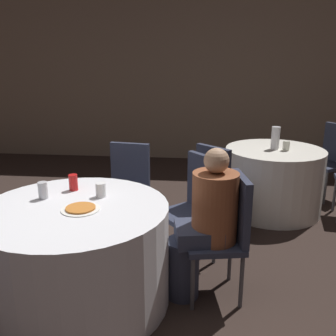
# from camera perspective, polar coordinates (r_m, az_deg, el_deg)

# --- Properties ---
(ground_plane) EXTENTS (16.00, 16.00, 0.00)m
(ground_plane) POSITION_cam_1_polar(r_m,az_deg,el_deg) (2.92, -13.15, -19.16)
(ground_plane) COLOR #332621
(wall_back) EXTENTS (16.00, 0.06, 2.80)m
(wall_back) POSITION_cam_1_polar(r_m,az_deg,el_deg) (6.41, -1.96, 13.89)
(wall_back) COLOR gray
(wall_back) RESTS_ON ground_plane
(table_near) EXTENTS (1.28, 1.28, 0.72)m
(table_near) POSITION_cam_1_polar(r_m,az_deg,el_deg) (2.75, -13.67, -12.74)
(table_near) COLOR silver
(table_near) RESTS_ON ground_plane
(table_far) EXTENTS (1.08, 1.08, 0.72)m
(table_far) POSITION_cam_1_polar(r_m,az_deg,el_deg) (4.37, 15.66, -1.81)
(table_far) COLOR white
(table_far) RESTS_ON ground_plane
(chair_near_north) EXTENTS (0.45, 0.46, 0.91)m
(chair_near_north) POSITION_cam_1_polar(r_m,az_deg,el_deg) (3.57, -6.16, -2.36)
(chair_near_north) COLOR #2D3347
(chair_near_north) RESTS_ON ground_plane
(chair_near_east) EXTENTS (0.47, 0.46, 0.91)m
(chair_near_east) POSITION_cam_1_polar(r_m,az_deg,el_deg) (2.70, 9.04, -8.82)
(chair_near_east) COLOR #2D3347
(chair_near_east) RESTS_ON ground_plane
(chair_near_northeast) EXTENTS (0.56, 0.56, 0.91)m
(chair_near_northeast) POSITION_cam_1_polar(r_m,az_deg,el_deg) (3.16, 4.21, -4.81)
(chair_near_northeast) COLOR #2D3347
(chair_near_northeast) RESTS_ON ground_plane
(chair_far_northeast) EXTENTS (0.56, 0.56, 0.91)m
(chair_far_northeast) POSITION_cam_1_polar(r_m,az_deg,el_deg) (5.02, 23.67, 1.86)
(chair_far_northeast) COLOR #2D3347
(chair_far_northeast) RESTS_ON ground_plane
(chair_far_southwest) EXTENTS (0.56, 0.56, 0.91)m
(chair_far_southwest) POSITION_cam_1_polar(r_m,az_deg,el_deg) (3.57, 7.64, -2.40)
(chair_far_southwest) COLOR #2D3347
(chair_far_southwest) RESTS_ON ground_plane
(person_floral_shirt) EXTENTS (0.50, 0.36, 1.11)m
(person_floral_shirt) POSITION_cam_1_polar(r_m,az_deg,el_deg) (2.66, 5.45, -8.70)
(person_floral_shirt) COLOR #33384C
(person_floral_shirt) RESTS_ON ground_plane
(pizza_plate_near) EXTENTS (0.26, 0.26, 0.02)m
(pizza_plate_near) POSITION_cam_1_polar(r_m,az_deg,el_deg) (2.54, -13.18, -6.02)
(pizza_plate_near) COLOR white
(pizza_plate_near) RESTS_ON table_near
(soda_can_red) EXTENTS (0.07, 0.07, 0.12)m
(soda_can_red) POSITION_cam_1_polar(r_m,az_deg,el_deg) (2.90, -14.23, -2.15)
(soda_can_red) COLOR red
(soda_can_red) RESTS_ON table_near
(soda_can_silver) EXTENTS (0.07, 0.07, 0.12)m
(soda_can_silver) POSITION_cam_1_polar(r_m,az_deg,el_deg) (2.79, -18.52, -3.25)
(soda_can_silver) COLOR silver
(soda_can_silver) RESTS_ON table_near
(cup_near) EXTENTS (0.07, 0.07, 0.10)m
(cup_near) POSITION_cam_1_polar(r_m,az_deg,el_deg) (2.72, -10.21, -3.30)
(cup_near) COLOR white
(cup_near) RESTS_ON table_near
(bottle_far) EXTENTS (0.09, 0.09, 0.25)m
(bottle_far) POSITION_cam_1_polar(r_m,az_deg,el_deg) (4.24, 16.05, 4.43)
(bottle_far) COLOR white
(bottle_far) RESTS_ON table_far
(cup_far) EXTENTS (0.07, 0.07, 0.10)m
(cup_far) POSITION_cam_1_polar(r_m,az_deg,el_deg) (4.22, 17.56, 3.26)
(cup_far) COLOR silver
(cup_far) RESTS_ON table_far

